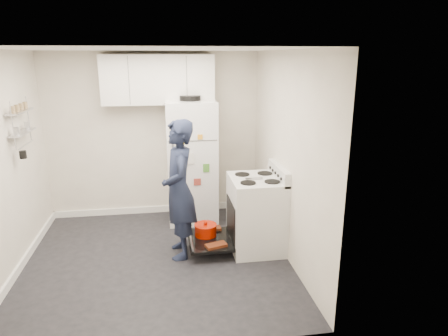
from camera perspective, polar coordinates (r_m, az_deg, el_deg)
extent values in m
cube|color=black|center=(5.12, -9.51, -12.83)|extent=(3.20, 3.20, 0.01)
cube|color=white|center=(4.51, -11.01, 16.34)|extent=(3.20, 3.20, 0.01)
cube|color=beige|center=(6.22, -9.96, 4.58)|extent=(3.20, 0.01, 2.50)
cube|color=beige|center=(3.14, -10.69, -6.72)|extent=(3.20, 0.01, 2.50)
cube|color=beige|center=(4.97, -28.96, -0.03)|extent=(0.01, 3.20, 2.50)
cube|color=beige|center=(4.88, 8.90, 1.55)|extent=(0.01, 3.20, 2.50)
cube|color=white|center=(5.38, -27.07, -12.41)|extent=(0.03, 3.20, 0.10)
cube|color=white|center=(6.54, -9.46, -5.80)|extent=(3.20, 0.03, 0.10)
cube|color=silver|center=(5.18, 4.58, -6.66)|extent=(0.65, 0.76, 0.92)
cube|color=black|center=(5.19, 3.81, -7.32)|extent=(0.53, 0.60, 0.52)
cube|color=orange|center=(5.26, 6.70, -7.11)|extent=(0.02, 0.56, 0.46)
cylinder|color=black|center=(5.28, 4.31, -9.08)|extent=(0.34, 0.34, 0.02)
cube|color=silver|center=(5.07, 7.85, -0.68)|extent=(0.08, 0.76, 0.18)
cube|color=silver|center=(5.02, 4.70, -1.64)|extent=(0.65, 0.76, 0.03)
cube|color=#B2B2B7|center=(4.95, 4.28, -1.46)|extent=(0.22, 0.03, 0.01)
cube|color=black|center=(5.22, -2.03, -10.26)|extent=(0.55, 0.70, 0.03)
cylinder|color=#B2B2B7|center=(5.18, -4.76, -10.04)|extent=(0.02, 0.66, 0.02)
cylinder|color=#B81500|center=(5.28, -2.65, -8.91)|extent=(0.28, 0.28, 0.13)
cylinder|color=#B81500|center=(5.25, -2.66, -8.16)|extent=(0.29, 0.29, 0.02)
sphere|color=#B81500|center=(5.24, -2.66, -7.88)|extent=(0.04, 0.04, 0.04)
cube|color=#933310|center=(5.01, -1.13, -10.99)|extent=(0.29, 0.20, 0.04)
cube|color=#933310|center=(5.45, -1.85, -8.66)|extent=(0.27, 0.15, 0.04)
cube|color=white|center=(5.97, -4.66, 0.91)|extent=(0.72, 0.70, 1.81)
cube|color=#4C4C4C|center=(5.53, -4.47, 3.88)|extent=(0.68, 0.01, 0.01)
cube|color=#B2B2B7|center=(5.48, -7.41, 4.95)|extent=(0.03, 0.03, 0.20)
cube|color=#B2B2B7|center=(5.57, -7.26, 0.71)|extent=(0.03, 0.03, 0.55)
cylinder|color=black|center=(5.80, -4.87, 9.93)|extent=(0.30, 0.30, 0.07)
cube|color=gold|center=(5.52, -6.01, 3.64)|extent=(0.06, 0.01, 0.06)
cube|color=orange|center=(5.53, -3.44, 4.45)|extent=(0.07, 0.01, 0.07)
cube|color=#9D392D|center=(5.69, -3.83, -2.00)|extent=(0.10, 0.01, 0.10)
cube|color=#488A2E|center=(5.64, -2.56, -0.01)|extent=(0.09, 0.01, 0.12)
cube|color=white|center=(5.58, -4.92, 1.37)|extent=(0.12, 0.01, 0.16)
cube|color=silver|center=(5.94, -9.39, 12.37)|extent=(1.60, 0.33, 0.70)
cube|color=#B2B2B7|center=(5.31, -27.17, 7.20)|extent=(0.14, 0.60, 0.02)
cube|color=#B2B2B7|center=(5.34, -26.83, 4.55)|extent=(0.14, 0.60, 0.02)
cylinder|color=black|center=(5.21, -26.78, 1.71)|extent=(0.08, 0.08, 0.09)
imported|color=#181F36|center=(4.89, -6.44, -3.11)|extent=(0.44, 0.65, 1.72)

